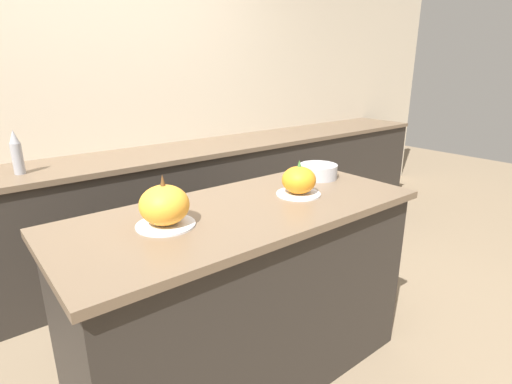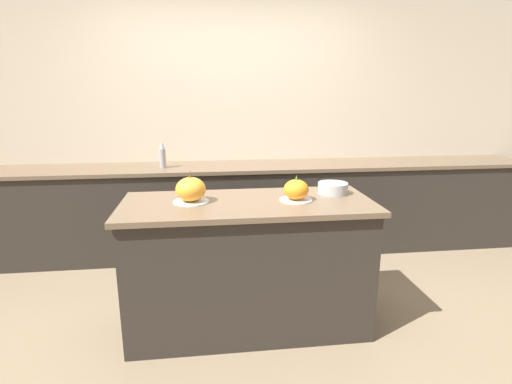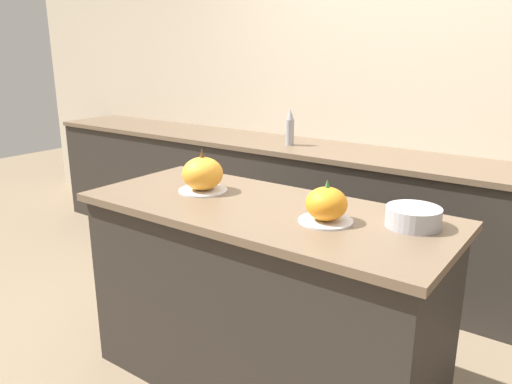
{
  "view_description": "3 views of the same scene",
  "coord_description": "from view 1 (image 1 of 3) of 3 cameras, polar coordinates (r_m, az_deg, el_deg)",
  "views": [
    {
      "loc": [
        -0.99,
        -1.32,
        1.5
      ],
      "look_at": [
        0.03,
        -0.05,
        0.97
      ],
      "focal_mm": 28.0,
      "sensor_mm": 36.0,
      "label": 1
    },
    {
      "loc": [
        -0.26,
        -2.49,
        1.6
      ],
      "look_at": [
        0.05,
        -0.03,
        0.96
      ],
      "focal_mm": 28.0,
      "sensor_mm": 36.0,
      "label": 2
    },
    {
      "loc": [
        1.18,
        -1.67,
        1.55
      ],
      "look_at": [
        -0.05,
        0.02,
        0.95
      ],
      "focal_mm": 35.0,
      "sensor_mm": 36.0,
      "label": 3
    }
  ],
  "objects": [
    {
      "name": "ground_plane",
      "position": [
        2.23,
        -1.41,
        -24.34
      ],
      "size": [
        12.0,
        12.0,
        0.0
      ],
      "primitive_type": "plane",
      "color": "#847056"
    },
    {
      "name": "wall_back",
      "position": [
        3.16,
        -20.65,
        12.19
      ],
      "size": [
        8.0,
        0.06,
        2.5
      ],
      "color": "beige",
      "rests_on": "ground_plane"
    },
    {
      "name": "kitchen_island",
      "position": [
        1.96,
        -1.51,
        -14.57
      ],
      "size": [
        1.64,
        0.7,
        0.89
      ],
      "color": "#2D2823",
      "rests_on": "ground_plane"
    },
    {
      "name": "back_counter",
      "position": [
        3.03,
        -16.98,
        -3.37
      ],
      "size": [
        6.0,
        0.6,
        0.89
      ],
      "color": "#2D2823",
      "rests_on": "ground_plane"
    },
    {
      "name": "pumpkin_cake_left",
      "position": [
        1.58,
        -12.95,
        -2.0
      ],
      "size": [
        0.23,
        0.23,
        0.21
      ],
      "color": "silver",
      "rests_on": "kitchen_island"
    },
    {
      "name": "pumpkin_cake_right",
      "position": [
        1.93,
        6.13,
        1.54
      ],
      "size": [
        0.21,
        0.21,
        0.17
      ],
      "color": "silver",
      "rests_on": "kitchen_island"
    },
    {
      "name": "bottle_tall",
      "position": [
        2.67,
        -31.02,
        4.78
      ],
      "size": [
        0.06,
        0.06,
        0.26
      ],
      "color": "#99999E",
      "rests_on": "back_counter"
    },
    {
      "name": "mixing_bowl",
      "position": [
        2.24,
        8.89,
        2.95
      ],
      "size": [
        0.21,
        0.21,
        0.08
      ],
      "color": "#ADADB2",
      "rests_on": "kitchen_island"
    }
  ]
}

